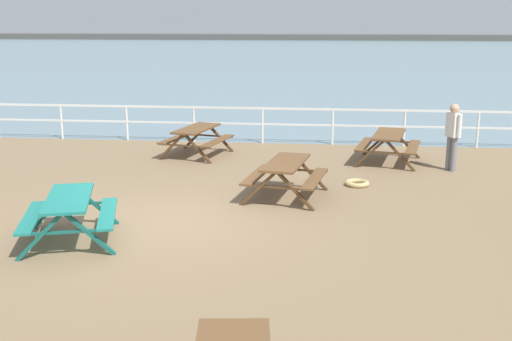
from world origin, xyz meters
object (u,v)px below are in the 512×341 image
object	(u,v)px
picnic_table_near_left	(286,170)
picnic_table_far_left	(197,135)
visitor	(453,133)
picnic_table_seaward	(69,208)
picnic_table_corner	(389,140)

from	to	relation	value
picnic_table_near_left	picnic_table_far_left	world-z (taller)	same
picnic_table_near_left	visitor	bearing A→B (deg)	-44.65
picnic_table_seaward	visitor	bearing A→B (deg)	-67.85
picnic_table_seaward	picnic_table_corner	world-z (taller)	same
picnic_table_near_left	picnic_table_far_left	bearing A→B (deg)	44.34
picnic_table_near_left	picnic_table_corner	world-z (taller)	same
picnic_table_near_left	picnic_table_far_left	size ratio (longest dim) A/B	0.97
picnic_table_far_left	visitor	xyz separation A→B (m)	(6.59, -1.03, 0.36)
picnic_table_corner	picnic_table_far_left	bearing A→B (deg)	98.61
picnic_table_near_left	picnic_table_far_left	xyz separation A→B (m)	(-2.68, 3.86, 0.00)
picnic_table_far_left	picnic_table_seaward	size ratio (longest dim) A/B	0.98
picnic_table_far_left	picnic_table_near_left	bearing A→B (deg)	-132.02
picnic_table_corner	visitor	size ratio (longest dim) A/B	1.25
picnic_table_far_left	picnic_table_corner	world-z (taller)	same
picnic_table_far_left	visitor	world-z (taller)	visitor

